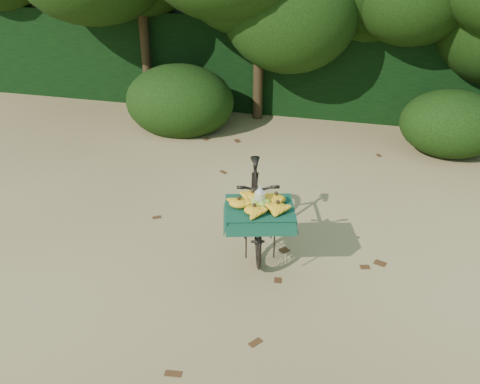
# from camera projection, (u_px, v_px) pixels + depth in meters

# --- Properties ---
(ground) EXTENTS (80.00, 80.00, 0.00)m
(ground) POSITION_uv_depth(u_px,v_px,m) (320.00, 312.00, 4.79)
(ground) COLOR tan
(ground) RESTS_ON ground
(vendor_bicycle) EXTENTS (1.00, 1.75, 0.95)m
(vendor_bicycle) POSITION_uv_depth(u_px,v_px,m) (256.00, 205.00, 5.63)
(vendor_bicycle) COLOR black
(vendor_bicycle) RESTS_ON ground
(hedge_backdrop) EXTENTS (26.00, 1.80, 1.80)m
(hedge_backdrop) POSITION_uv_depth(u_px,v_px,m) (362.00, 63.00, 9.76)
(hedge_backdrop) COLOR black
(hedge_backdrop) RESTS_ON ground
(tree_row) EXTENTS (14.50, 2.00, 4.00)m
(tree_row) POSITION_uv_depth(u_px,v_px,m) (328.00, 7.00, 8.71)
(tree_row) COLOR black
(tree_row) RESTS_ON ground
(bush_clumps) EXTENTS (8.80, 1.70, 0.90)m
(bush_clumps) POSITION_uv_depth(u_px,v_px,m) (385.00, 121.00, 8.15)
(bush_clumps) COLOR black
(bush_clumps) RESTS_ON ground
(leaf_litter) EXTENTS (7.00, 7.30, 0.01)m
(leaf_litter) POSITION_uv_depth(u_px,v_px,m) (327.00, 272.00, 5.34)
(leaf_litter) COLOR #462712
(leaf_litter) RESTS_ON ground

